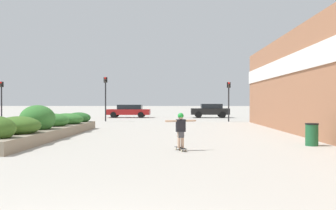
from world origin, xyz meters
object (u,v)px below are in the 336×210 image
car_center_right (309,111)px  traffic_light_far_left (1,94)px  skateboarder (181,127)px  car_leftmost (210,110)px  traffic_light_right (229,95)px  traffic_light_left (105,91)px  trash_bin (312,134)px  car_center_left (129,111)px  skateboard (181,148)px

car_center_right → traffic_light_far_left: (-27.34, -4.93, 1.50)m
skateboarder → car_leftmost: 26.32m
car_leftmost → traffic_light_right: traffic_light_right is taller
traffic_light_left → traffic_light_far_left: size_ratio=1.11×
trash_bin → car_center_left: bearing=112.1°
trash_bin → car_leftmost: size_ratio=0.21×
skateboard → traffic_light_far_left: traffic_light_far_left is taller
skateboard → traffic_light_left: size_ratio=0.21×
car_leftmost → traffic_light_left: 12.11m
skateboarder → traffic_light_right: traffic_light_right is taller
skateboarder → traffic_light_far_left: (-14.97, 18.80, 1.48)m
trash_bin → car_center_left: 26.62m
car_center_left → car_center_right: car_center_right is taller
skateboarder → car_center_right: 26.76m
skateboarder → traffic_light_right: (4.06, 18.46, 1.43)m
skateboard → traffic_light_right: (4.06, 18.46, 2.15)m
car_center_right → skateboard: bearing=152.5°
car_center_right → traffic_light_left: 19.26m
car_leftmost → traffic_light_far_left: traffic_light_far_left is taller
skateboard → car_center_left: bearing=80.3°
car_center_right → traffic_light_right: traffic_light_right is taller
skateboard → car_leftmost: size_ratio=0.20×
car_center_left → car_center_right: size_ratio=1.16×
skateboard → car_leftmost: 26.33m
trash_bin → traffic_light_left: 20.38m
trash_bin → skateboard: bearing=-162.6°
trash_bin → traffic_light_far_left: bearing=138.8°
car_leftmost → car_center_right: (9.16, -2.40, 0.01)m
car_leftmost → car_center_left: size_ratio=0.87×
car_center_left → traffic_light_right: traffic_light_right is taller
car_leftmost → trash_bin: bearing=-176.3°
skateboarder → car_center_right: bearing=41.5°
trash_bin → traffic_light_far_left: size_ratio=0.25×
car_center_right → traffic_light_far_left: 27.82m
car_center_left → traffic_light_far_left: (-9.78, -7.38, 1.57)m
skateboarder → car_center_right: size_ratio=0.30×
trash_bin → traffic_light_left: size_ratio=0.22×
skateboarder → trash_bin: (4.80, 1.51, -0.38)m
skateboard → car_center_left: size_ratio=0.17×
skateboard → traffic_light_left: bearing=87.3°
traffic_light_right → traffic_light_far_left: size_ratio=0.97×
skateboarder → car_center_right: (12.37, 23.73, -0.02)m
skateboarder → traffic_light_left: (-6.12, 18.59, 1.70)m
skateboarder → trash_bin: 5.05m
trash_bin → car_center_left: size_ratio=0.18×
traffic_light_far_left → skateboarder: bearing=-51.5°
car_center_right → car_leftmost: bearing=75.3°
trash_bin → traffic_light_right: bearing=92.5°
trash_bin → traffic_light_left: bearing=122.6°
trash_bin → car_center_left: car_center_left is taller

